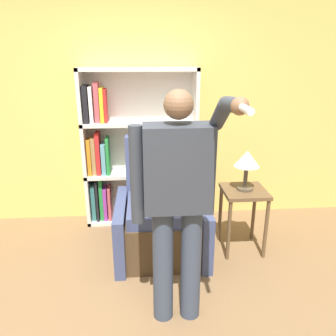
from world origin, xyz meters
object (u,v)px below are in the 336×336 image
at_px(armchair, 161,217).
at_px(person_standing, 177,198).
at_px(table_lamp, 247,161).
at_px(side_table, 244,201).
at_px(bookcase, 129,150).

bearing_deg(armchair, person_standing, -86.17).
relative_size(armchair, table_lamp, 2.86).
height_order(armchair, person_standing, person_standing).
bearing_deg(side_table, armchair, 176.43).
xyz_separation_m(bookcase, table_lamp, (1.15, -0.73, 0.07)).
bearing_deg(person_standing, bookcase, 103.54).
bearing_deg(side_table, person_standing, -130.56).
relative_size(armchair, side_table, 1.73).
bearing_deg(armchair, bookcase, 115.79).
distance_m(person_standing, side_table, 1.26).
relative_size(bookcase, armchair, 1.57).
height_order(bookcase, side_table, bookcase).
relative_size(armchair, person_standing, 0.66).
bearing_deg(side_table, bookcase, 147.73).
relative_size(person_standing, table_lamp, 4.34).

